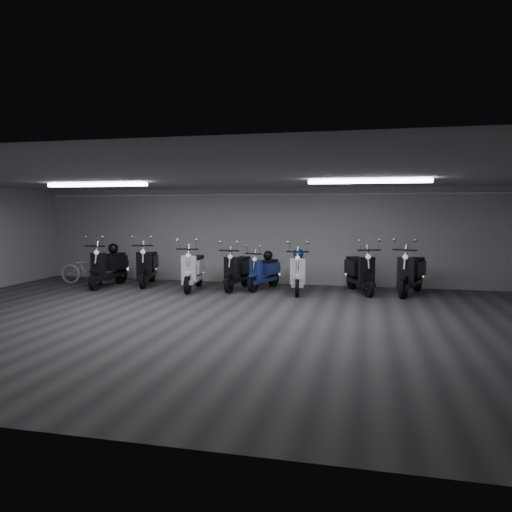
% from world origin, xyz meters
% --- Properties ---
extents(floor, '(14.00, 10.00, 0.01)m').
position_xyz_m(floor, '(0.00, 0.00, -0.01)').
color(floor, '#313134').
rests_on(floor, ground).
extents(ceiling, '(14.00, 10.00, 0.01)m').
position_xyz_m(ceiling, '(0.00, 0.00, 2.80)').
color(ceiling, gray).
rests_on(ceiling, ground).
extents(back_wall, '(14.00, 0.01, 2.80)m').
position_xyz_m(back_wall, '(0.00, 5.00, 1.40)').
color(back_wall, '#A0A1A3').
rests_on(back_wall, ground).
extents(front_wall, '(14.00, 0.01, 2.80)m').
position_xyz_m(front_wall, '(0.00, -5.00, 1.40)').
color(front_wall, '#A0A1A3').
rests_on(front_wall, ground).
extents(fluor_strip_left, '(2.40, 0.18, 0.08)m').
position_xyz_m(fluor_strip_left, '(-3.00, 1.00, 2.74)').
color(fluor_strip_left, white).
rests_on(fluor_strip_left, ceiling).
extents(fluor_strip_right, '(2.40, 0.18, 0.08)m').
position_xyz_m(fluor_strip_right, '(3.00, 1.00, 2.74)').
color(fluor_strip_right, white).
rests_on(fluor_strip_right, ceiling).
extents(conduit, '(13.60, 0.05, 0.05)m').
position_xyz_m(conduit, '(0.00, 4.92, 2.62)').
color(conduit, white).
rests_on(conduit, back_wall).
extents(scooter_0, '(0.72, 2.03, 1.50)m').
position_xyz_m(scooter_0, '(-4.11, 3.32, 0.75)').
color(scooter_0, black).
rests_on(scooter_0, floor).
extents(scooter_1, '(1.14, 2.10, 1.49)m').
position_xyz_m(scooter_1, '(-3.17, 3.84, 0.74)').
color(scooter_1, black).
rests_on(scooter_1, floor).
extents(scooter_2, '(0.88, 2.01, 1.45)m').
position_xyz_m(scooter_2, '(-1.59, 3.35, 0.72)').
color(scooter_2, white).
rests_on(scooter_2, floor).
extents(scooter_3, '(0.82, 1.92, 1.39)m').
position_xyz_m(scooter_3, '(-0.44, 3.71, 0.69)').
color(scooter_3, black).
rests_on(scooter_3, floor).
extents(scooter_4, '(1.06, 1.80, 1.27)m').
position_xyz_m(scooter_4, '(0.25, 3.88, 0.64)').
color(scooter_4, navy).
rests_on(scooter_4, floor).
extents(scooter_6, '(0.85, 1.95, 1.41)m').
position_xyz_m(scooter_6, '(1.24, 3.55, 0.71)').
color(scooter_6, white).
rests_on(scooter_6, floor).
extents(scooter_7, '(1.31, 2.08, 1.47)m').
position_xyz_m(scooter_7, '(2.82, 3.87, 0.73)').
color(scooter_7, black).
rests_on(scooter_7, floor).
extents(scooter_8, '(1.31, 2.11, 1.49)m').
position_xyz_m(scooter_8, '(4.11, 3.87, 0.75)').
color(scooter_8, black).
rests_on(scooter_8, floor).
extents(bicycle, '(1.74, 0.74, 1.10)m').
position_xyz_m(bicycle, '(-4.97, 3.70, 0.55)').
color(bicycle, silver).
rests_on(bicycle, floor).
extents(helmet_0, '(0.29, 0.29, 0.29)m').
position_xyz_m(helmet_0, '(-4.10, 3.60, 1.07)').
color(helmet_0, black).
rests_on(helmet_0, scooter_0).
extents(helmet_1, '(0.26, 0.26, 0.26)m').
position_xyz_m(helmet_1, '(0.33, 4.10, 0.92)').
color(helmet_1, black).
rests_on(helmet_1, scooter_4).
extents(helmet_2, '(0.28, 0.28, 0.28)m').
position_xyz_m(helmet_2, '(1.21, 3.82, 1.01)').
color(helmet_2, navy).
rests_on(helmet_2, scooter_6).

